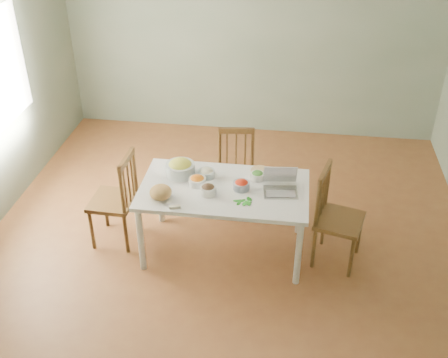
# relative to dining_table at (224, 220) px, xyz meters

# --- Properties ---
(floor) EXTENTS (5.00, 5.00, 0.00)m
(floor) POSITION_rel_dining_table_xyz_m (0.01, 0.19, -0.37)
(floor) COLOR brown
(floor) RESTS_ON ground
(wall_back) EXTENTS (5.00, 0.00, 2.70)m
(wall_back) POSITION_rel_dining_table_xyz_m (0.01, 2.69, 0.98)
(wall_back) COLOR gray
(wall_back) RESTS_ON ground
(wall_front) EXTENTS (5.00, 0.00, 2.70)m
(wall_front) POSITION_rel_dining_table_xyz_m (0.01, -2.31, 0.98)
(wall_front) COLOR gray
(wall_front) RESTS_ON ground
(dining_table) EXTENTS (1.60, 0.90, 0.75)m
(dining_table) POSITION_rel_dining_table_xyz_m (0.00, 0.00, 0.00)
(dining_table) COLOR white
(dining_table) RESTS_ON floor
(chair_far) EXTENTS (0.46, 0.44, 0.94)m
(chair_far) POSITION_rel_dining_table_xyz_m (0.03, 0.70, 0.10)
(chair_far) COLOR #37230E
(chair_far) RESTS_ON floor
(chair_left) EXTENTS (0.44, 0.46, 1.00)m
(chair_left) POSITION_rel_dining_table_xyz_m (-1.13, 0.02, 0.13)
(chair_left) COLOR #37230E
(chair_left) RESTS_ON floor
(chair_right) EXTENTS (0.52, 0.54, 1.01)m
(chair_right) POSITION_rel_dining_table_xyz_m (1.11, -0.00, 0.13)
(chair_right) COLOR #37230E
(chair_right) RESTS_ON floor
(bread_boule) EXTENTS (0.27, 0.27, 0.13)m
(bread_boule) POSITION_rel_dining_table_xyz_m (-0.55, -0.25, 0.44)
(bread_boule) COLOR #A47440
(bread_boule) RESTS_ON dining_table
(butter_stick) EXTENTS (0.10, 0.06, 0.03)m
(butter_stick) POSITION_rel_dining_table_xyz_m (-0.39, -0.39, 0.39)
(butter_stick) COLOR #F2E4C6
(butter_stick) RESTS_ON dining_table
(bowl_squash) EXTENTS (0.36, 0.36, 0.16)m
(bowl_squash) POSITION_rel_dining_table_xyz_m (-0.46, 0.18, 0.46)
(bowl_squash) COLOR gold
(bowl_squash) RESTS_ON dining_table
(bowl_carrot) EXTENTS (0.19, 0.19, 0.09)m
(bowl_carrot) POSITION_rel_dining_table_xyz_m (-0.26, 0.02, 0.42)
(bowl_carrot) COLOR #D05A00
(bowl_carrot) RESTS_ON dining_table
(bowl_onion) EXTENTS (0.18, 0.18, 0.09)m
(bowl_onion) POSITION_rel_dining_table_xyz_m (-0.20, 0.17, 0.42)
(bowl_onion) COLOR #F7F0C9
(bowl_onion) RESTS_ON dining_table
(bowl_mushroom) EXTENTS (0.15, 0.15, 0.10)m
(bowl_mushroom) POSITION_rel_dining_table_xyz_m (-0.13, -0.12, 0.42)
(bowl_mushroom) COLOR #482F1B
(bowl_mushroom) RESTS_ON dining_table
(bowl_redpep) EXTENTS (0.19, 0.19, 0.09)m
(bowl_redpep) POSITION_rel_dining_table_xyz_m (0.16, 0.01, 0.42)
(bowl_redpep) COLOR #AE0B00
(bowl_redpep) RESTS_ON dining_table
(bowl_broccoli) EXTENTS (0.16, 0.16, 0.08)m
(bowl_broccoli) POSITION_rel_dining_table_xyz_m (0.30, 0.20, 0.42)
(bowl_broccoli) COLOR #2E6122
(bowl_broccoli) RESTS_ON dining_table
(flatbread) EXTENTS (0.23, 0.23, 0.02)m
(flatbread) POSITION_rel_dining_table_xyz_m (0.31, 0.34, 0.38)
(flatbread) COLOR tan
(flatbread) RESTS_ON dining_table
(basil_bunch) EXTENTS (0.19, 0.19, 0.02)m
(basil_bunch) POSITION_rel_dining_table_xyz_m (0.20, -0.20, 0.39)
(basil_bunch) COLOR #1D6A1E
(basil_bunch) RESTS_ON dining_table
(laptop) EXTENTS (0.35, 0.32, 0.21)m
(laptop) POSITION_rel_dining_table_xyz_m (0.53, -0.01, 0.48)
(laptop) COLOR #BDBDBF
(laptop) RESTS_ON dining_table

